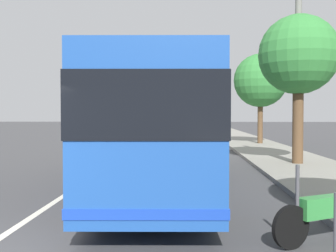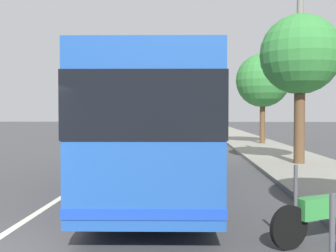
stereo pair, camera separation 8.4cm
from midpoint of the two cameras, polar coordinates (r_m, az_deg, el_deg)
name	(u,v)px [view 1 (the left image)]	position (r m, az deg, el deg)	size (l,w,h in m)	color
sidewalk_curb	(305,168)	(16.13, 18.49, -5.55)	(110.00, 3.60, 0.14)	gray
lane_divider_line	(106,168)	(15.85, -8.86, -5.85)	(110.00, 0.16, 0.01)	silver
coach_bus	(157,123)	(11.21, -1.73, 0.41)	(10.80, 2.91, 3.20)	#1E4C9E
motorcycle_angled	(330,212)	(7.17, 21.47, -11.16)	(1.18, 2.10, 1.29)	black
car_behind_bus	(141,127)	(43.52, -3.85, -0.17)	(4.75, 1.95, 1.48)	red
car_oncoming	(144,125)	(50.13, -3.46, 0.08)	(4.70, 2.00, 1.48)	#2D7238
roadside_tree_mid_block	(298,56)	(16.93, 17.70, 9.36)	(3.12, 3.12, 5.98)	brown
roadside_tree_far_block	(260,81)	(27.93, 12.76, 6.21)	(3.56, 3.56, 6.12)	brown
utility_pole	(298,83)	(17.24, 17.64, 5.75)	(0.26, 0.26, 6.65)	slate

